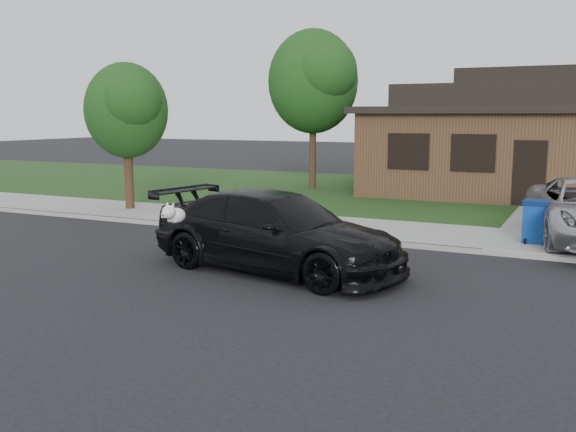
% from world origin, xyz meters
% --- Properties ---
extents(ground, '(120.00, 120.00, 0.00)m').
position_xyz_m(ground, '(0.00, 0.00, 0.00)').
color(ground, black).
rests_on(ground, ground).
extents(sidewalk, '(60.00, 3.00, 0.12)m').
position_xyz_m(sidewalk, '(0.00, 5.00, 0.06)').
color(sidewalk, gray).
rests_on(sidewalk, ground).
extents(curb, '(60.00, 0.12, 0.12)m').
position_xyz_m(curb, '(0.00, 3.50, 0.06)').
color(curb, gray).
rests_on(curb, ground).
extents(lawn, '(60.00, 13.00, 0.13)m').
position_xyz_m(lawn, '(0.00, 13.00, 0.07)').
color(lawn, '#193814').
rests_on(lawn, ground).
extents(sedan, '(5.70, 3.12, 1.57)m').
position_xyz_m(sedan, '(0.29, 0.17, 0.78)').
color(sedan, black).
rests_on(sedan, ground).
extents(recycling_bin, '(0.64, 0.67, 1.01)m').
position_xyz_m(recycling_bin, '(4.76, 4.72, 0.63)').
color(recycling_bin, '#0D3896').
rests_on(recycling_bin, sidewalk).
extents(house, '(12.60, 8.60, 4.65)m').
position_xyz_m(house, '(4.00, 15.00, 2.13)').
color(house, '#422B1C').
rests_on(house, ground).
extents(tree_0, '(3.78, 3.60, 6.34)m').
position_xyz_m(tree_0, '(-4.34, 12.88, 4.48)').
color(tree_0, '#332114').
rests_on(tree_0, ground).
extents(tree_2, '(2.73, 2.60, 4.59)m').
position_xyz_m(tree_2, '(-7.38, 5.11, 3.27)').
color(tree_2, '#332114').
rests_on(tree_2, ground).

